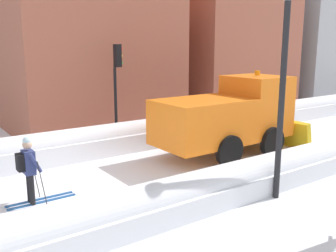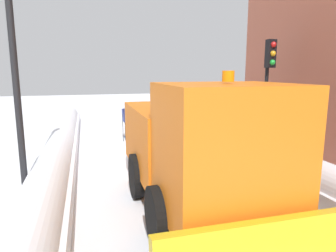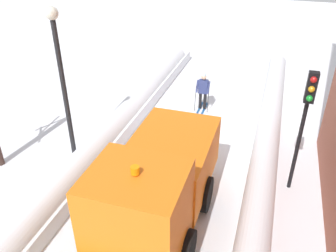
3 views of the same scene
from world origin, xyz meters
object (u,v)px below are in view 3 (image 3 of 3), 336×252
(traffic_light_pole, at_px, (306,111))
(skier, at_px, (203,89))
(street_lamp, at_px, (62,74))
(plow_truck, at_px, (157,186))

(traffic_light_pole, bearing_deg, skier, -49.82)
(skier, xyz_separation_m, traffic_light_pole, (-3.99, 4.73, 1.90))
(skier, distance_m, street_lamp, 7.02)
(skier, relative_size, street_lamp, 0.33)
(traffic_light_pole, xyz_separation_m, street_lamp, (7.44, 0.86, 0.58))
(plow_truck, distance_m, skier, 7.59)
(plow_truck, height_order, traffic_light_pole, traffic_light_pole)
(plow_truck, bearing_deg, street_lamp, -27.16)
(street_lamp, bearing_deg, skier, -121.63)
(plow_truck, bearing_deg, traffic_light_pole, -141.66)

